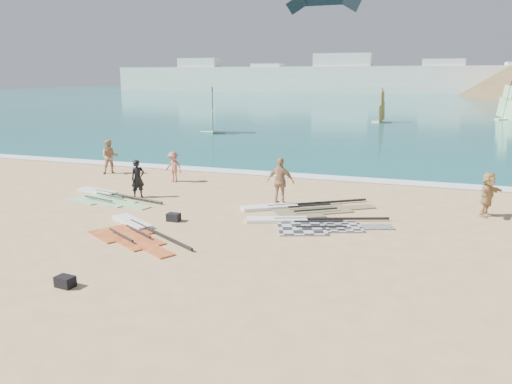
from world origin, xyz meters
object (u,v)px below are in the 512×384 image
(rig_green, at_px, (105,197))
(gear_bag_near, at_px, (174,217))
(beachgoer_left, at_px, (110,157))
(beachgoer_mid, at_px, (173,167))
(rig_red, at_px, (134,231))
(beachgoer_right, at_px, (488,194))
(rig_grey, at_px, (306,224))
(rig_orange, at_px, (298,208))
(person_wetsuit, at_px, (138,179))
(gear_bag_far, at_px, (65,282))
(beachgoer_back, at_px, (281,182))

(rig_green, xyz_separation_m, gear_bag_near, (4.68, -2.28, 0.10))
(gear_bag_near, bearing_deg, rig_green, 153.98)
(beachgoer_left, height_order, beachgoer_mid, beachgoer_left)
(rig_red, xyz_separation_m, beachgoer_right, (11.80, 6.25, 0.83))
(beachgoer_right, bearing_deg, beachgoer_mid, 110.27)
(rig_grey, height_order, beachgoer_right, beachgoer_right)
(beachgoer_left, bearing_deg, beachgoer_right, -41.55)
(rig_green, relative_size, beachgoer_left, 2.69)
(rig_orange, relative_size, gear_bag_near, 11.18)
(rig_orange, distance_m, person_wetsuit, 7.34)
(rig_orange, xyz_separation_m, beachgoer_mid, (-7.38, 3.17, 0.73))
(gear_bag_far, bearing_deg, rig_grey, 57.96)
(rig_orange, bearing_deg, beachgoer_right, -22.61)
(beachgoer_mid, bearing_deg, gear_bag_near, -50.40)
(beachgoer_right, bearing_deg, rig_orange, 128.54)
(rig_red, bearing_deg, beachgoer_back, 85.21)
(person_wetsuit, xyz_separation_m, beachgoer_right, (14.42, 1.76, 0.02))
(rig_green, distance_m, beachgoer_right, 16.01)
(rig_green, xyz_separation_m, beachgoer_back, (7.80, 1.32, 0.95))
(rig_green, bearing_deg, beachgoer_left, 136.24)
(rig_green, height_order, gear_bag_near, gear_bag_near)
(rig_red, bearing_deg, beachgoer_mid, 139.52)
(rig_grey, xyz_separation_m, person_wetsuit, (-8.10, 1.68, 0.80))
(gear_bag_far, bearing_deg, beachgoer_mid, 105.86)
(rig_grey, relative_size, gear_bag_near, 11.49)
(rig_red, bearing_deg, person_wetsuit, 150.98)
(rig_green, height_order, beachgoer_right, beachgoer_right)
(beachgoer_mid, relative_size, beachgoer_back, 0.78)
(person_wetsuit, bearing_deg, gear_bag_near, -94.71)
(beachgoer_back, bearing_deg, gear_bag_far, 75.41)
(rig_grey, bearing_deg, person_wetsuit, 148.30)
(rig_orange, distance_m, rig_red, 6.70)
(rig_grey, height_order, person_wetsuit, person_wetsuit)
(gear_bag_far, bearing_deg, gear_bag_near, 91.88)
(person_wetsuit, bearing_deg, rig_green, 147.09)
(rig_grey, distance_m, beachgoer_mid, 9.70)
(rig_grey, distance_m, gear_bag_near, 4.96)
(person_wetsuit, relative_size, beachgoer_left, 0.90)
(rig_green, xyz_separation_m, rig_orange, (8.70, 0.85, 0.00))
(rig_red, distance_m, beachgoer_mid, 8.45)
(rig_grey, relative_size, gear_bag_far, 11.36)
(gear_bag_near, height_order, beachgoer_left, beachgoer_left)
(gear_bag_near, height_order, beachgoer_right, beachgoer_right)
(rig_red, relative_size, beachgoer_right, 2.60)
(beachgoer_back, distance_m, beachgoer_right, 8.09)
(person_wetsuit, bearing_deg, rig_grey, -65.61)
(rig_red, relative_size, beachgoer_left, 2.40)
(rig_green, xyz_separation_m, gear_bag_far, (4.88, -8.53, 0.09))
(rig_grey, bearing_deg, beachgoer_mid, 127.82)
(gear_bag_near, distance_m, person_wetsuit, 4.38)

